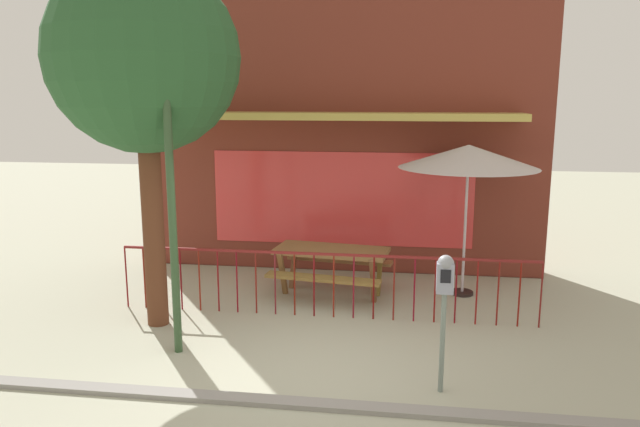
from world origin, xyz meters
name	(u,v)px	position (x,y,z in m)	size (l,w,h in m)	color
ground	(304,369)	(0.00, 0.00, 0.00)	(40.00, 40.00, 0.00)	#A7A890
pub_storefront	(343,116)	(0.00, 4.36, 2.83)	(7.25, 1.30, 5.70)	#46281E
patio_fence_front	(324,273)	(0.00, 1.74, 0.66)	(6.11, 0.04, 0.97)	maroon
picnic_table_left	(331,258)	(-0.01, 2.74, 0.61)	(1.97, 1.59, 0.79)	brown
patio_umbrella	(468,157)	(2.11, 3.06, 2.25)	(2.19, 2.19, 2.44)	black
parking_meter_near	(445,287)	(1.57, -0.32, 1.20)	(0.18, 0.17, 1.55)	slate
street_tree	(144,60)	(-2.30, 1.15, 3.66)	(2.53, 2.53, 4.95)	#59301D
street_lamp	(169,160)	(-1.67, 0.28, 2.44)	(0.28, 0.28, 3.70)	#2E482A
curb_edge	(291,405)	(0.00, -0.85, 0.00)	(10.15, 0.20, 0.11)	gray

